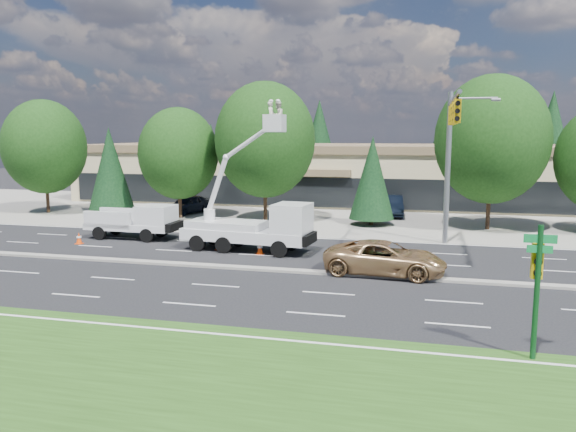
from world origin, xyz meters
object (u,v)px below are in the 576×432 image
(street_sign_pole, at_px, (537,277))
(utility_pickup, at_px, (137,225))
(minivan, at_px, (385,258))
(bucket_truck, at_px, (256,220))
(signal_mast, at_px, (451,143))

(street_sign_pole, relative_size, utility_pickup, 0.71)
(street_sign_pole, xyz_separation_m, minivan, (-4.97, 9.00, -1.66))
(street_sign_pole, relative_size, bucket_truck, 0.48)
(signal_mast, height_order, bucket_truck, signal_mast)
(signal_mast, bearing_deg, street_sign_pole, -82.73)
(street_sign_pole, height_order, utility_pickup, street_sign_pole)
(signal_mast, xyz_separation_m, utility_pickup, (-18.85, -0.98, -5.17))
(street_sign_pole, bearing_deg, signal_mast, 97.27)
(signal_mast, distance_m, street_sign_pole, 15.99)
(minivan, bearing_deg, utility_pickup, 74.82)
(minivan, bearing_deg, bucket_truck, 68.33)
(street_sign_pole, bearing_deg, minivan, 118.92)
(signal_mast, xyz_separation_m, minivan, (-3.00, -6.44, -5.27))
(signal_mast, relative_size, bucket_truck, 1.21)
(signal_mast, height_order, minivan, signal_mast)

